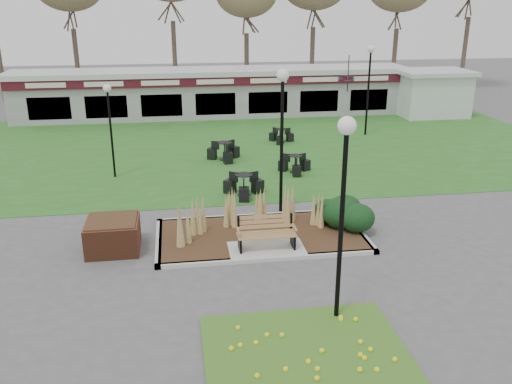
{
  "coord_description": "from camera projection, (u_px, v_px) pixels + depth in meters",
  "views": [
    {
      "loc": [
        -2.42,
        -13.9,
        6.95
      ],
      "look_at": [
        -0.03,
        2.0,
        1.21
      ],
      "focal_mm": 38.0,
      "sensor_mm": 36.0,
      "label": 1
    }
  ],
  "objects": [
    {
      "name": "flower_bed",
      "position": [
        304.0,
        348.0,
        11.31
      ],
      "size": [
        4.2,
        3.0,
        0.16
      ],
      "color": "#2A661D",
      "rests_on": "ground"
    },
    {
      "name": "lamp_post_mid_right",
      "position": [
        370.0,
        70.0,
        28.18
      ],
      "size": [
        0.39,
        0.39,
        4.72
      ],
      "color": "black",
      "rests_on": "ground"
    },
    {
      "name": "patio_umbrella",
      "position": [
        347.0,
        90.0,
        32.92
      ],
      "size": [
        2.57,
        2.6,
        2.71
      ],
      "color": "black",
      "rests_on": "ground"
    },
    {
      "name": "brick_planter",
      "position": [
        113.0,
        235.0,
        15.77
      ],
      "size": [
        1.5,
        1.5,
        0.95
      ],
      "color": "brown",
      "rests_on": "ground"
    },
    {
      "name": "lamp_post_near_right",
      "position": [
        282.0,
        110.0,
        17.62
      ],
      "size": [
        0.4,
        0.4,
        4.86
      ],
      "color": "black",
      "rests_on": "ground"
    },
    {
      "name": "bistro_set_d",
      "position": [
        295.0,
        167.0,
        22.87
      ],
      "size": [
        1.4,
        1.27,
        0.75
      ],
      "color": "black",
      "rests_on": "ground"
    },
    {
      "name": "bistro_set_b",
      "position": [
        225.0,
        154.0,
        24.64
      ],
      "size": [
        1.54,
        1.45,
        0.83
      ],
      "color": "black",
      "rests_on": "ground"
    },
    {
      "name": "park_bench",
      "position": [
        266.0,
        232.0,
        15.65
      ],
      "size": [
        1.7,
        0.66,
        0.93
      ],
      "color": "#A37C49",
      "rests_on": "ground"
    },
    {
      "name": "food_pavilion",
      "position": [
        214.0,
        92.0,
        33.71
      ],
      "size": [
        24.6,
        3.4,
        2.9
      ],
      "color": "gray",
      "rests_on": "ground"
    },
    {
      "name": "bistro_set_a",
      "position": [
        244.0,
        188.0,
        20.17
      ],
      "size": [
        1.55,
        1.44,
        0.83
      ],
      "color": "black",
      "rests_on": "ground"
    },
    {
      "name": "lawn",
      "position": [
        227.0,
        148.0,
        26.79
      ],
      "size": [
        34.0,
        16.0,
        0.02
      ],
      "primitive_type": "cube",
      "color": "#27631F",
      "rests_on": "ground"
    },
    {
      "name": "service_hut",
      "position": [
        432.0,
        92.0,
        33.79
      ],
      "size": [
        4.4,
        3.4,
        2.83
      ],
      "color": "silver",
      "rests_on": "ground"
    },
    {
      "name": "lamp_post_near_left",
      "position": [
        344.0,
        176.0,
        11.34
      ],
      "size": [
        0.39,
        0.39,
        4.72
      ],
      "color": "black",
      "rests_on": "ground"
    },
    {
      "name": "planting_bed",
      "position": [
        300.0,
        222.0,
        16.93
      ],
      "size": [
        6.75,
        3.4,
        1.27
      ],
      "color": "#382616",
      "rests_on": "ground"
    },
    {
      "name": "bistro_set_c",
      "position": [
        281.0,
        138.0,
        27.71
      ],
      "size": [
        1.24,
        1.27,
        0.69
      ],
      "color": "black",
      "rests_on": "ground"
    },
    {
      "name": "lamp_post_far_left",
      "position": [
        109.0,
        110.0,
        21.46
      ],
      "size": [
        0.32,
        0.32,
        3.82
      ],
      "color": "black",
      "rests_on": "ground"
    },
    {
      "name": "ground",
      "position": [
        267.0,
        254.0,
        15.62
      ],
      "size": [
        100.0,
        100.0,
        0.0
      ],
      "primitive_type": "plane",
      "color": "#515154",
      "rests_on": "ground"
    }
  ]
}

